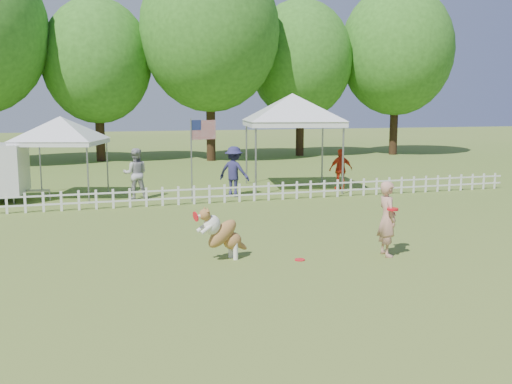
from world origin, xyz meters
TOP-DOWN VIEW (x-y plane):
  - ground at (0.00, 0.00)m, footprint 120.00×120.00m
  - picket_fence at (0.00, 7.00)m, footprint 22.00×0.08m
  - handler at (1.88, -0.37)m, footprint 0.44×0.61m
  - dog at (-1.47, 0.30)m, footprint 1.13×0.62m
  - frisbee_on_turf at (0.01, -0.17)m, footprint 0.28×0.28m
  - canopy_tent_left at (-4.73, 9.55)m, footprint 3.27×3.27m
  - canopy_tent_right at (3.45, 9.35)m, footprint 3.91×3.91m
  - flag_pole at (-0.72, 7.47)m, footprint 1.00×0.51m
  - spectator_a at (-2.40, 8.64)m, footprint 0.90×0.74m
  - spectator_b at (0.88, 8.17)m, footprint 1.26×1.22m
  - spectator_c at (5.08, 8.50)m, footprint 0.92×0.45m
  - tree_center_left at (-3.00, 22.50)m, footprint 6.00×6.00m
  - tree_center_right at (3.00, 21.00)m, footprint 7.60×7.60m
  - tree_right at (9.00, 22.50)m, footprint 6.20×6.20m
  - tree_far_right at (15.00, 21.50)m, footprint 7.00×7.00m

SIDE VIEW (x-z plane):
  - ground at x=0.00m, z-range 0.00..0.00m
  - frisbee_on_turf at x=0.01m, z-range 0.00..0.02m
  - picket_fence at x=0.00m, z-range 0.00..0.60m
  - dog at x=-1.47m, z-range 0.00..1.11m
  - spectator_c at x=5.08m, z-range 0.00..1.52m
  - handler at x=1.88m, z-range 0.00..1.57m
  - spectator_a at x=-2.40m, z-range 0.00..1.70m
  - spectator_b at x=0.88m, z-range 0.00..1.73m
  - canopy_tent_left at x=-4.73m, z-range 0.00..2.70m
  - flag_pole at x=-0.72m, z-range 0.00..2.70m
  - canopy_tent_right at x=3.45m, z-range 0.00..3.48m
  - tree_center_left at x=-3.00m, z-range 0.00..9.80m
  - tree_right at x=9.00m, z-range 0.00..10.40m
  - tree_far_right at x=15.00m, z-range 0.00..11.40m
  - tree_center_right at x=3.00m, z-range 0.00..12.60m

